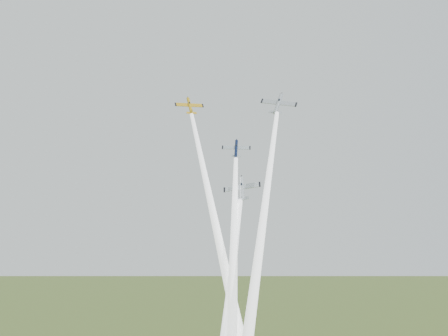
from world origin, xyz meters
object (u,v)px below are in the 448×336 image
plane_navy (236,149)px  plane_silver_low (242,188)px  plane_silver_right (278,104)px  plane_yellow (190,106)px

plane_navy → plane_silver_low: 11.86m
plane_navy → plane_silver_right: size_ratio=0.77×
plane_silver_right → plane_navy: bearing=-159.4°
plane_silver_right → plane_yellow: bearing=169.8°
plane_navy → plane_silver_right: plane_silver_right is taller
plane_navy → plane_silver_right: bearing=9.1°
plane_yellow → plane_silver_right: size_ratio=0.87×
plane_silver_right → plane_silver_low: size_ratio=1.05×
plane_yellow → plane_silver_low: bearing=-72.9°
plane_yellow → plane_silver_right: plane_yellow is taller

